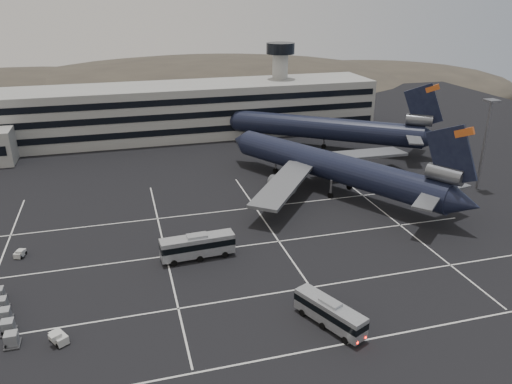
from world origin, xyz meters
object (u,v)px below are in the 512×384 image
(trijet_main, at_px, (335,167))
(bus_far, at_px, (198,245))
(bus_near, at_px, (330,312))
(tug_a, at_px, (20,254))

(trijet_main, height_order, bus_far, trijet_main)
(trijet_main, distance_m, bus_near, 43.90)
(bus_near, bearing_deg, trijet_main, 41.01)
(bus_far, xyz_separation_m, tug_a, (-25.96, 7.61, -1.59))
(trijet_main, relative_size, bus_far, 4.66)
(bus_far, relative_size, tug_a, 5.04)
(tug_a, bearing_deg, bus_near, -17.19)
(trijet_main, distance_m, bus_far, 36.41)
(bus_far, height_order, tug_a, bus_far)
(trijet_main, relative_size, bus_near, 5.27)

